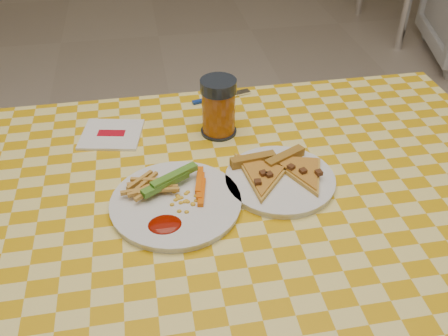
{
  "coord_description": "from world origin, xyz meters",
  "views": [
    {
      "loc": [
        -0.14,
        -0.72,
        1.39
      ],
      "look_at": [
        0.0,
        0.07,
        0.78
      ],
      "focal_mm": 40.0,
      "sensor_mm": 36.0,
      "label": 1
    }
  ],
  "objects_px": {
    "table": "(228,227)",
    "drink_glass": "(219,108)",
    "plate_left": "(176,204)",
    "plate_right": "(280,181)"
  },
  "relations": [
    {
      "from": "plate_right",
      "to": "drink_glass",
      "type": "xyz_separation_m",
      "value": [
        -0.09,
        0.21,
        0.06
      ]
    },
    {
      "from": "plate_left",
      "to": "plate_right",
      "type": "relative_size",
      "value": 1.13
    },
    {
      "from": "table",
      "to": "plate_left",
      "type": "relative_size",
      "value": 5.23
    },
    {
      "from": "table",
      "to": "plate_left",
      "type": "bearing_deg",
      "value": -178.65
    },
    {
      "from": "drink_glass",
      "to": "table",
      "type": "bearing_deg",
      "value": -95.19
    },
    {
      "from": "plate_left",
      "to": "drink_glass",
      "type": "bearing_deg",
      "value": 62.75
    },
    {
      "from": "plate_left",
      "to": "plate_right",
      "type": "distance_m",
      "value": 0.22
    },
    {
      "from": "table",
      "to": "drink_glass",
      "type": "distance_m",
      "value": 0.28
    },
    {
      "from": "drink_glass",
      "to": "plate_left",
      "type": "bearing_deg",
      "value": -117.25
    },
    {
      "from": "table",
      "to": "drink_glass",
      "type": "relative_size",
      "value": 9.57
    }
  ]
}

